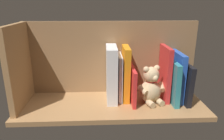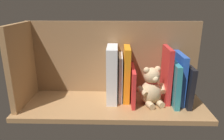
# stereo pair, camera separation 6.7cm
# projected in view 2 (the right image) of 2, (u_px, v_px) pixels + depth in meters

# --- Properties ---
(ground_plane) EXTENTS (0.88, 0.32, 0.02)m
(ground_plane) POSITION_uv_depth(u_px,v_px,m) (112.00, 104.00, 1.02)
(ground_plane) COLOR #A87A4C
(shelf_back_panel) EXTENTS (0.88, 0.02, 0.37)m
(shelf_back_panel) POSITION_uv_depth(u_px,v_px,m) (113.00, 58.00, 1.09)
(shelf_back_panel) COLOR #966E48
(shelf_back_panel) RESTS_ON ground_plane
(shelf_side_divider) EXTENTS (0.02, 0.26, 0.37)m
(shelf_side_divider) POSITION_uv_depth(u_px,v_px,m) (21.00, 65.00, 0.97)
(shelf_side_divider) COLOR #A87A4C
(shelf_side_divider) RESTS_ON ground_plane
(book_0) EXTENTS (0.03, 0.20, 0.19)m
(book_0) POSITION_uv_depth(u_px,v_px,m) (185.00, 83.00, 1.00)
(book_0) COLOR black
(book_0) RESTS_ON ground_plane
(book_1) EXTENTS (0.03, 0.18, 0.23)m
(book_1) POSITION_uv_depth(u_px,v_px,m) (179.00, 78.00, 1.01)
(book_1) COLOR blue
(book_1) RESTS_ON ground_plane
(book_2) EXTENTS (0.03, 0.21, 0.20)m
(book_2) POSITION_uv_depth(u_px,v_px,m) (173.00, 82.00, 1.00)
(book_2) COLOR teal
(book_2) RESTS_ON ground_plane
(book_3) EXTENTS (0.02, 0.16, 0.26)m
(book_3) POSITION_uv_depth(u_px,v_px,m) (166.00, 74.00, 1.01)
(book_3) COLOR red
(book_3) RESTS_ON ground_plane
(teddy_bear) EXTENTS (0.14, 0.14, 0.18)m
(teddy_bear) POSITION_uv_depth(u_px,v_px,m) (151.00, 88.00, 0.98)
(teddy_bear) COLOR #D1B284
(teddy_bear) RESTS_ON ground_plane
(book_4) EXTENTS (0.02, 0.20, 0.17)m
(book_4) POSITION_uv_depth(u_px,v_px,m) (133.00, 84.00, 1.01)
(book_4) COLOR red
(book_4) RESTS_ON ground_plane
(book_5) EXTENTS (0.03, 0.15, 0.26)m
(book_5) POSITION_uv_depth(u_px,v_px,m) (127.00, 74.00, 1.02)
(book_5) COLOR orange
(book_5) RESTS_ON ground_plane
(book_6) EXTENTS (0.02, 0.15, 0.22)m
(book_6) POSITION_uv_depth(u_px,v_px,m) (120.00, 77.00, 1.03)
(book_6) COLOR silver
(book_6) RESTS_ON ground_plane
(dictionary_thick_white) EXTENTS (0.05, 0.17, 0.27)m
(dictionary_thick_white) POSITION_uv_depth(u_px,v_px,m) (112.00, 74.00, 1.01)
(dictionary_thick_white) COLOR white
(dictionary_thick_white) RESTS_ON ground_plane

